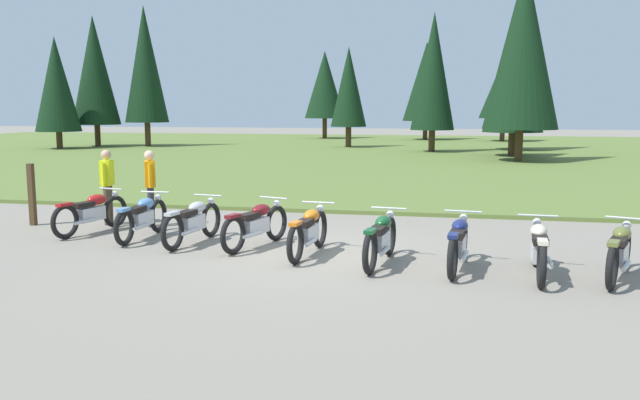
{
  "coord_description": "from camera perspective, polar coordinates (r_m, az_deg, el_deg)",
  "views": [
    {
      "loc": [
        2.34,
        -11.06,
        2.59
      ],
      "look_at": [
        0.0,
        0.6,
        0.9
      ],
      "focal_mm": 36.61,
      "sensor_mm": 36.0,
      "label": 1
    }
  ],
  "objects": [
    {
      "name": "ground_plane",
      "position": [
        11.6,
        -0.58,
        -4.82
      ],
      "size": [
        140.0,
        140.0,
        0.0
      ],
      "primitive_type": "plane",
      "color": "gray"
    },
    {
      "name": "motorcycle_navy",
      "position": [
        10.72,
        12.01,
        -3.68
      ],
      "size": [
        0.62,
        2.1,
        0.88
      ],
      "color": "black",
      "rests_on": "ground"
    },
    {
      "name": "grass_moorland",
      "position": [
        37.7,
        7.78,
        4.16
      ],
      "size": [
        80.0,
        44.0,
        0.1
      ],
      "primitive_type": "cube",
      "color": "#5B7033",
      "rests_on": "ground"
    },
    {
      "name": "motorcycle_orange",
      "position": [
        11.49,
        -1.0,
        -2.71
      ],
      "size": [
        0.62,
        2.1,
        0.88
      ],
      "color": "black",
      "rests_on": "ground"
    },
    {
      "name": "motorcycle_british_green",
      "position": [
        10.87,
        5.34,
        -3.37
      ],
      "size": [
        0.62,
        2.1,
        0.88
      ],
      "color": "black",
      "rests_on": "ground"
    },
    {
      "name": "motorcycle_cream",
      "position": [
        10.6,
        18.59,
        -4.05
      ],
      "size": [
        0.62,
        2.1,
        0.88
      ],
      "color": "black",
      "rests_on": "ground"
    },
    {
      "name": "motorcycle_maroon",
      "position": [
        12.22,
        -5.6,
        -2.1
      ],
      "size": [
        0.85,
        2.03,
        0.88
      ],
      "color": "black",
      "rests_on": "ground"
    },
    {
      "name": "trail_marker_post",
      "position": [
        15.72,
        -23.88,
        0.44
      ],
      "size": [
        0.12,
        0.12,
        1.37
      ],
      "primitive_type": "cube",
      "color": "#47331E",
      "rests_on": "ground"
    },
    {
      "name": "motorcycle_sky_blue",
      "position": [
        13.42,
        -15.27,
        -1.42
      ],
      "size": [
        0.62,
        2.1,
        0.88
      ],
      "color": "black",
      "rests_on": "ground"
    },
    {
      "name": "motorcycle_red",
      "position": [
        14.34,
        -19.34,
        -1.0
      ],
      "size": [
        0.75,
        2.06,
        0.88
      ],
      "color": "black",
      "rests_on": "ground"
    },
    {
      "name": "rider_checking_bike",
      "position": [
        15.19,
        -18.1,
        1.48
      ],
      "size": [
        0.29,
        0.54,
        1.67
      ],
      "color": "#4C4233",
      "rests_on": "ground"
    },
    {
      "name": "rider_in_hivis_vest",
      "position": [
        14.68,
        -14.62,
        1.41
      ],
      "size": [
        0.36,
        0.5,
        1.67
      ],
      "color": "#2D2D38",
      "rests_on": "ground"
    },
    {
      "name": "forest_treeline",
      "position": [
        41.61,
        5.5,
        10.91
      ],
      "size": [
        42.7,
        23.71,
        9.08
      ],
      "color": "#47331E",
      "rests_on": "ground"
    },
    {
      "name": "motorcycle_silver",
      "position": [
        12.71,
        -11.04,
        -1.81
      ],
      "size": [
        0.62,
        2.09,
        0.88
      ],
      "color": "black",
      "rests_on": "ground"
    },
    {
      "name": "motorcycle_olive",
      "position": [
        10.87,
        24.72,
        -4.09
      ],
      "size": [
        0.92,
        2.0,
        0.88
      ],
      "color": "black",
      "rests_on": "ground"
    }
  ]
}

